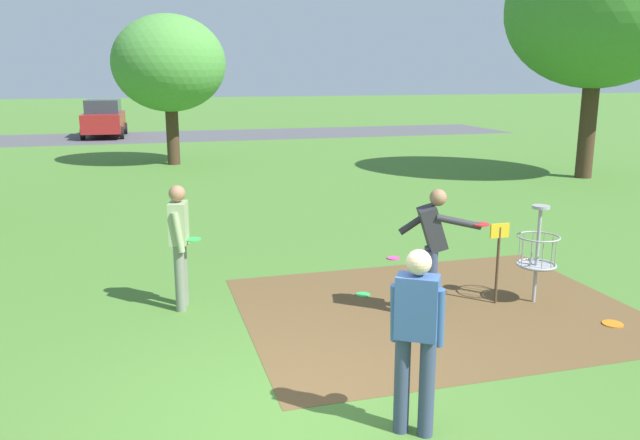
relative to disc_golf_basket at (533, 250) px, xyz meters
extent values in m
plane|color=#47752D|center=(-3.87, -2.23, -0.75)|extent=(160.00, 160.00, 0.00)
cube|color=brown|center=(-1.38, 0.08, -0.75)|extent=(5.23, 4.08, 0.01)
cylinder|color=#9E9EA3|center=(0.06, -0.01, -0.08)|extent=(0.05, 0.05, 1.35)
cylinder|color=#9E9EA3|center=(0.06, -0.01, 0.62)|extent=(0.24, 0.24, 0.04)
torus|color=#9E9EA3|center=(0.06, -0.01, 0.20)|extent=(0.58, 0.58, 0.02)
torus|color=#9E9EA3|center=(0.06, -0.01, -0.20)|extent=(0.55, 0.55, 0.03)
cylinder|color=#9E9EA3|center=(0.06, -0.01, -0.22)|extent=(0.48, 0.48, 0.02)
cylinder|color=gray|center=(0.30, -0.01, 0.00)|extent=(0.01, 0.01, 0.40)
cylinder|color=gray|center=(0.25, 0.13, 0.00)|extent=(0.01, 0.01, 0.40)
cylinder|color=gray|center=(0.13, 0.22, 0.00)|extent=(0.01, 0.01, 0.40)
cylinder|color=gray|center=(-0.01, 0.22, 0.00)|extent=(0.01, 0.01, 0.40)
cylinder|color=gray|center=(-0.13, 0.13, 0.00)|extent=(0.01, 0.01, 0.40)
cylinder|color=gray|center=(-0.18, -0.01, 0.00)|extent=(0.01, 0.01, 0.40)
cylinder|color=gray|center=(-0.13, -0.15, 0.00)|extent=(0.01, 0.01, 0.40)
cylinder|color=gray|center=(-0.01, -0.24, 0.00)|extent=(0.01, 0.01, 0.40)
cylinder|color=gray|center=(0.13, -0.24, 0.00)|extent=(0.01, 0.01, 0.40)
cylinder|color=gray|center=(0.25, -0.15, 0.00)|extent=(0.01, 0.01, 0.40)
cylinder|color=#4C3823|center=(-0.49, 0.09, -0.20)|extent=(0.04, 0.04, 1.10)
cube|color=gold|center=(-0.49, 0.09, 0.30)|extent=(0.28, 0.03, 0.20)
cylinder|color=slate|center=(-4.70, 1.21, -0.29)|extent=(0.14, 0.14, 0.92)
cylinder|color=slate|center=(-4.75, 1.00, -0.29)|extent=(0.14, 0.14, 0.92)
cube|color=#93A875|center=(-4.72, 1.11, 0.45)|extent=(0.30, 0.40, 0.56)
sphere|color=#9E7051|center=(-4.72, 1.11, 0.85)|extent=(0.22, 0.22, 0.22)
cylinder|color=#93A875|center=(-4.66, 1.28, 0.36)|extent=(0.18, 0.12, 0.55)
cylinder|color=#93A875|center=(-4.74, 0.92, 0.36)|extent=(0.18, 0.12, 0.55)
cylinder|color=green|center=(-4.55, 1.06, 0.22)|extent=(0.22, 0.22, 0.02)
cylinder|color=#384260|center=(-3.04, -2.58, -0.29)|extent=(0.14, 0.14, 0.92)
cylinder|color=#384260|center=(-2.86, -2.70, -0.29)|extent=(0.14, 0.14, 0.92)
cube|color=#385693|center=(-2.95, -2.64, 0.45)|extent=(0.42, 0.38, 0.56)
sphere|color=beige|center=(-2.95, -2.64, 0.85)|extent=(0.22, 0.22, 0.22)
cylinder|color=#385693|center=(-3.10, -2.52, 0.36)|extent=(0.16, 0.19, 0.55)
cylinder|color=#385693|center=(-2.78, -2.72, 0.36)|extent=(0.16, 0.19, 0.55)
cylinder|color=red|center=(-2.85, -2.49, 0.22)|extent=(0.22, 0.22, 0.02)
cylinder|color=#384260|center=(-1.55, 0.03, -0.29)|extent=(0.14, 0.14, 0.92)
cylinder|color=#384260|center=(-1.61, -0.18, -0.29)|extent=(0.14, 0.14, 0.92)
cube|color=#2D2D33|center=(-1.58, -0.07, 0.45)|extent=(0.47, 0.45, 0.60)
sphere|color=#9E7051|center=(-1.53, -0.09, 0.85)|extent=(0.22, 0.22, 0.22)
cylinder|color=#2D2D33|center=(-1.34, -0.31, 0.56)|extent=(0.59, 0.24, 0.21)
cylinder|color=red|center=(-1.07, -0.39, 0.53)|extent=(0.22, 0.22, 0.02)
cylinder|color=#2D2D33|center=(-1.71, 0.13, 0.49)|extent=(0.48, 0.22, 0.37)
cylinder|color=green|center=(-2.17, 0.90, -0.74)|extent=(0.21, 0.21, 0.02)
cylinder|color=orange|center=(0.55, -1.02, -0.74)|extent=(0.26, 0.26, 0.02)
cylinder|color=#E53D99|center=(-1.03, 2.51, -0.74)|extent=(0.22, 0.22, 0.02)
cylinder|color=#422D1E|center=(7.92, 9.09, 0.72)|extent=(0.49, 0.49, 2.95)
ellipsoid|color=#428433|center=(7.92, 9.09, 4.19)|extent=(5.33, 5.33, 4.53)
cylinder|color=#422D1E|center=(-4.04, 15.46, 0.26)|extent=(0.43, 0.43, 2.02)
ellipsoid|color=#4C8E3D|center=(-4.04, 15.46, 2.70)|extent=(3.83, 3.83, 3.26)
cube|color=#4C4C51|center=(-3.87, 25.73, -0.75)|extent=(36.00, 6.00, 0.01)
cube|color=maroon|center=(-6.82, 26.36, 0.00)|extent=(1.99, 4.28, 0.90)
cube|color=#2D333D|center=(-6.82, 26.36, 0.77)|extent=(1.68, 2.26, 0.64)
cylinder|color=black|center=(-7.66, 27.70, -0.45)|extent=(0.21, 0.61, 0.60)
cylinder|color=black|center=(-5.86, 27.62, -0.45)|extent=(0.21, 0.61, 0.60)
cylinder|color=black|center=(-7.78, 25.10, -0.45)|extent=(0.21, 0.61, 0.60)
cylinder|color=black|center=(-5.98, 25.02, -0.45)|extent=(0.21, 0.61, 0.60)
camera|label=1|loc=(-5.15, -7.35, 2.41)|focal=35.73mm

